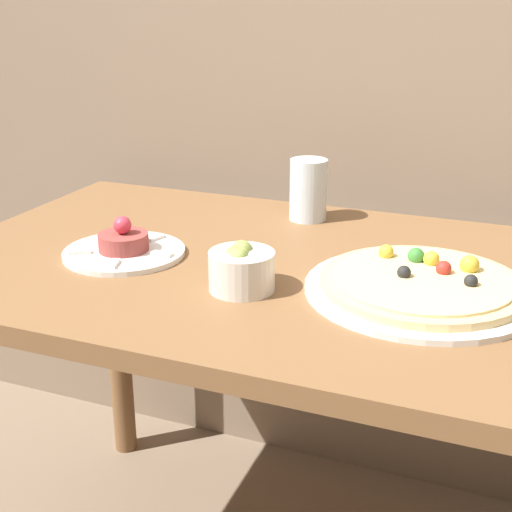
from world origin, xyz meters
The scene contains 5 objects.
dining_table centered at (0.00, 0.39, 0.65)m, with size 1.27×0.77×0.76m.
pizza_plate centered at (0.25, 0.35, 0.77)m, with size 0.38×0.38×0.05m.
tartare_plate centered at (-0.29, 0.32, 0.77)m, with size 0.22×0.22×0.07m.
small_bowl centered at (-0.02, 0.26, 0.79)m, with size 0.11×0.11×0.08m.
drinking_glass centered at (-0.04, 0.66, 0.82)m, with size 0.08×0.08×0.13m.
Camera 1 is at (0.40, -0.74, 1.22)m, focal length 50.00 mm.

